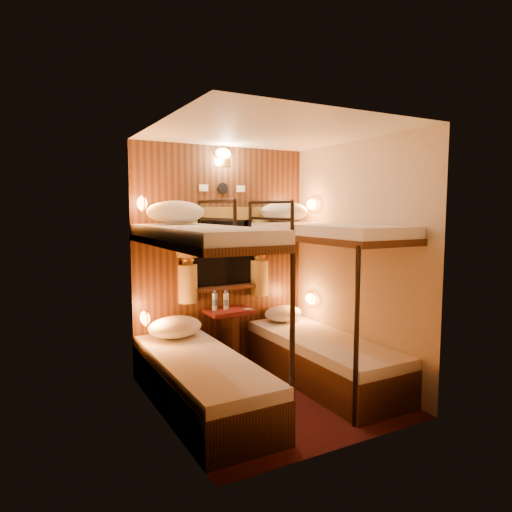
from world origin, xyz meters
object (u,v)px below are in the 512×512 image
bunk_right (322,327)px  bottle_left (215,301)px  bottle_right (226,301)px  bunk_left (201,345)px  table (230,331)px

bunk_right → bottle_left: (-0.80, 0.84, 0.18)m
bottle_right → bunk_left: bearing=-127.6°
bottle_left → bottle_right: bearing=-25.3°
table → bottle_left: size_ratio=3.02×
bunk_right → table: (-0.65, 0.78, -0.14)m
bunk_right → table: size_ratio=2.90×
table → bottle_right: (-0.04, 0.01, 0.33)m
bunk_left → table: bearing=50.3°
bunk_right → bottle_right: bearing=131.1°
table → bottle_right: 0.33m
bottle_right → table: bearing=-11.3°
bunk_left → bunk_right: same height
bottle_left → bottle_right: (0.11, -0.05, -0.00)m
bunk_left → bottle_right: size_ratio=8.92×
bunk_right → bottle_left: 1.17m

